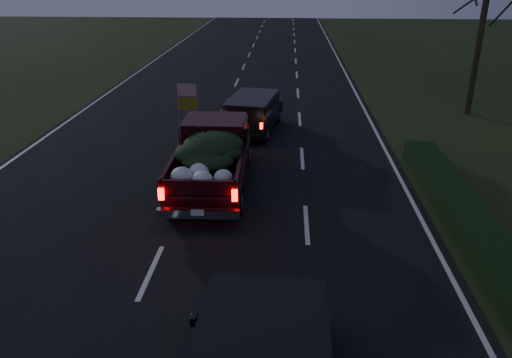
# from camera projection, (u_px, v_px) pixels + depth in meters

# --- Properties ---
(ground) EXTENTS (120.00, 120.00, 0.00)m
(ground) POSITION_uv_depth(u_px,v_px,m) (151.00, 272.00, 11.31)
(ground) COLOR black
(ground) RESTS_ON ground
(road_asphalt) EXTENTS (14.00, 120.00, 0.02)m
(road_asphalt) POSITION_uv_depth(u_px,v_px,m) (151.00, 272.00, 11.31)
(road_asphalt) COLOR black
(road_asphalt) RESTS_ON ground
(hedge_row) EXTENTS (1.00, 10.00, 0.60)m
(hedge_row) POSITION_uv_depth(u_px,v_px,m) (462.00, 211.00, 13.50)
(hedge_row) COLOR black
(hedge_row) RESTS_ON ground
(pickup_truck) EXTENTS (2.21, 5.53, 2.88)m
(pickup_truck) POSITION_uv_depth(u_px,v_px,m) (212.00, 153.00, 15.38)
(pickup_truck) COLOR black
(pickup_truck) RESTS_ON ground
(lead_suv) EXTENTS (2.41, 4.47, 1.22)m
(lead_suv) POSITION_uv_depth(u_px,v_px,m) (253.00, 110.00, 20.59)
(lead_suv) COLOR black
(lead_suv) RESTS_ON ground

